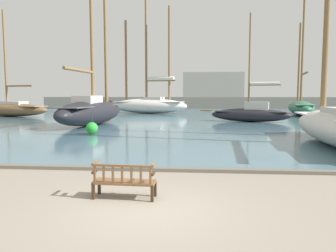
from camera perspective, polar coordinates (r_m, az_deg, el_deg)
name	(u,v)px	position (r m, az deg, el deg)	size (l,w,h in m)	color
ground_plane	(147,209)	(7.89, -3.62, -14.28)	(160.00, 160.00, 0.00)	gray
harbor_water	(188,112)	(51.42, 3.57, 2.52)	(100.00, 80.00, 0.08)	slate
quay_edge_kerb	(163,169)	(11.55, -0.81, -7.57)	(40.00, 0.30, 0.12)	#675F54
park_bench	(124,180)	(8.60, -7.64, -9.37)	(1.63, 0.60, 0.92)	#3D2A19
sailboat_nearest_starboard	(9,108)	(43.90, -25.94, 2.87)	(12.87, 6.01, 12.56)	brown
sailboat_distant_harbor	(301,106)	(45.71, 22.12, 3.28)	(4.72, 13.04, 15.78)	#2D6647
sailboat_mid_port	(149,103)	(45.95, -3.39, 4.08)	(13.53, 5.68, 16.71)	silver
sailboat_far_starboard	(251,113)	(32.28, 14.26, 2.20)	(8.60, 3.67, 10.21)	black
sailboat_nearest_port	(92,109)	(29.12, -13.09, 2.90)	(4.13, 12.12, 16.91)	black
channel_buoy	(92,128)	(22.11, -13.12, -0.36)	(0.79, 0.79, 1.49)	green
far_breakwater	(196,98)	(62.66, 4.85, 4.83)	(56.63, 2.40, 6.88)	slate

